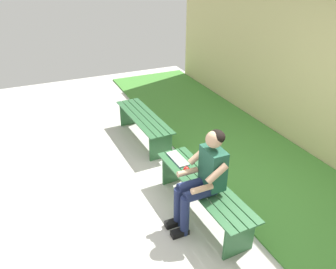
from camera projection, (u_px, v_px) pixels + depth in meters
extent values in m
cube|color=beige|center=(107.00, 187.00, 4.91)|extent=(10.00, 7.00, 0.04)
cube|color=#478C38|center=(241.00, 151.00, 5.75)|extent=(9.00, 2.00, 0.03)
cube|color=#2D6038|center=(215.00, 180.00, 4.24)|extent=(1.78, 0.17, 0.02)
cube|color=#2D6038|center=(207.00, 182.00, 4.20)|extent=(1.78, 0.17, 0.02)
cube|color=#2D6038|center=(199.00, 185.00, 4.15)|extent=(1.78, 0.17, 0.02)
cube|color=#2D6038|center=(191.00, 187.00, 4.11)|extent=(1.78, 0.17, 0.02)
cube|color=#2D6038|center=(239.00, 239.00, 3.68)|extent=(0.05, 0.40, 0.46)
cube|color=#2D6038|center=(175.00, 168.00, 4.90)|extent=(0.05, 0.40, 0.46)
cube|color=#2D6038|center=(152.00, 115.00, 5.97)|extent=(1.67, 0.16, 0.02)
cube|color=#2D6038|center=(146.00, 116.00, 5.93)|extent=(1.67, 0.16, 0.02)
cube|color=#2D6038|center=(140.00, 117.00, 5.88)|extent=(1.67, 0.16, 0.02)
cube|color=#2D6038|center=(134.00, 118.00, 5.84)|extent=(1.67, 0.16, 0.02)
cube|color=#2D6038|center=(161.00, 146.00, 5.46)|extent=(0.05, 0.40, 0.46)
cube|color=#2D6038|center=(130.00, 114.00, 6.58)|extent=(0.05, 0.40, 0.46)
cube|color=#1E513D|center=(213.00, 168.00, 3.90)|extent=(0.34, 0.20, 0.50)
sphere|color=tan|center=(214.00, 139.00, 3.72)|extent=(0.20, 0.20, 0.20)
ellipsoid|color=black|center=(217.00, 137.00, 3.72)|extent=(0.20, 0.19, 0.15)
cylinder|color=navy|center=(201.00, 193.00, 3.88)|extent=(0.13, 0.40, 0.13)
cylinder|color=navy|center=(193.00, 185.00, 4.02)|extent=(0.13, 0.40, 0.13)
cylinder|color=navy|center=(185.00, 216.00, 3.94)|extent=(0.11, 0.11, 0.55)
cube|color=black|center=(180.00, 233.00, 4.03)|extent=(0.10, 0.22, 0.07)
cylinder|color=navy|center=(178.00, 207.00, 4.08)|extent=(0.11, 0.11, 0.55)
cube|color=black|center=(174.00, 223.00, 4.17)|extent=(0.10, 0.22, 0.07)
cylinder|color=tan|center=(217.00, 174.00, 3.67)|extent=(0.08, 0.28, 0.23)
cylinder|color=tan|center=(202.00, 189.00, 3.73)|extent=(0.07, 0.26, 0.07)
cylinder|color=tan|center=(198.00, 155.00, 4.01)|extent=(0.08, 0.28, 0.23)
cylinder|color=tan|center=(187.00, 172.00, 4.01)|extent=(0.07, 0.26, 0.07)
sphere|color=red|center=(186.00, 169.00, 4.36)|extent=(0.08, 0.08, 0.08)
cube|color=white|center=(181.00, 162.00, 4.56)|extent=(0.21, 0.16, 0.02)
cube|color=white|center=(174.00, 155.00, 4.72)|extent=(0.21, 0.16, 0.02)
cube|color=#1E478C|center=(178.00, 159.00, 4.65)|extent=(0.42, 0.17, 0.01)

